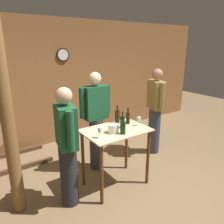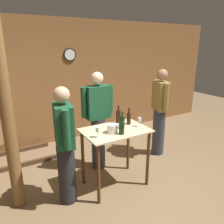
# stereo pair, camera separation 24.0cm
# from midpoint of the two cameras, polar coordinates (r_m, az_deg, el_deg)

# --- Properties ---
(ground_plane) EXTENTS (14.00, 14.00, 0.00)m
(ground_plane) POSITION_cam_midpoint_polar(r_m,az_deg,el_deg) (3.41, 4.18, -21.90)
(ground_plane) COLOR brown
(back_wall) EXTENTS (8.40, 0.08, 2.70)m
(back_wall) POSITION_cam_midpoint_polar(r_m,az_deg,el_deg) (5.01, -14.50, 7.45)
(back_wall) COLOR brown
(back_wall) RESTS_ON ground_plane
(tasting_table) EXTENTS (0.98, 0.66, 0.94)m
(tasting_table) POSITION_cam_midpoint_polar(r_m,az_deg,el_deg) (3.35, -1.09, -7.88)
(tasting_table) COLOR beige
(tasting_table) RESTS_ON ground_plane
(wooden_post) EXTENTS (0.16, 0.16, 2.70)m
(wooden_post) POSITION_cam_midpoint_polar(r_m,az_deg,el_deg) (2.93, -27.95, -0.70)
(wooden_post) COLOR brown
(wooden_post) RESTS_ON ground_plane
(wine_bottle_far_left) EXTENTS (0.08, 0.08, 0.26)m
(wine_bottle_far_left) POSITION_cam_midpoint_polar(r_m,az_deg,el_deg) (3.08, 0.63, -4.03)
(wine_bottle_far_left) COLOR black
(wine_bottle_far_left) RESTS_ON tasting_table
(wine_bottle_left) EXTENTS (0.07, 0.07, 0.26)m
(wine_bottle_left) POSITION_cam_midpoint_polar(r_m,az_deg,el_deg) (3.31, 0.65, -2.54)
(wine_bottle_left) COLOR black
(wine_bottle_left) RESTS_ON tasting_table
(wine_bottle_center) EXTENTS (0.08, 0.08, 0.28)m
(wine_bottle_center) POSITION_cam_midpoint_polar(r_m,az_deg,el_deg) (3.54, -0.54, -1.07)
(wine_bottle_center) COLOR black
(wine_bottle_center) RESTS_ON tasting_table
(wine_bottle_right) EXTENTS (0.06, 0.06, 0.26)m
(wine_bottle_right) POSITION_cam_midpoint_polar(r_m,az_deg,el_deg) (3.48, 2.21, -1.51)
(wine_bottle_right) COLOR black
(wine_bottle_right) RESTS_ON tasting_table
(wine_glass_near_left) EXTENTS (0.06, 0.06, 0.15)m
(wine_glass_near_left) POSITION_cam_midpoint_polar(r_m,az_deg,el_deg) (2.96, -5.53, -4.78)
(wine_glass_near_left) COLOR silver
(wine_glass_near_left) RESTS_ON tasting_table
(wine_glass_near_center) EXTENTS (0.06, 0.06, 0.14)m
(wine_glass_near_center) POSITION_cam_midpoint_polar(r_m,az_deg,el_deg) (3.39, 5.03, -1.96)
(wine_glass_near_center) COLOR silver
(wine_glass_near_center) RESTS_ON tasting_table
(ice_bucket) EXTENTS (0.15, 0.15, 0.13)m
(ice_bucket) POSITION_cam_midpoint_polar(r_m,az_deg,el_deg) (3.13, -1.85, -4.37)
(ice_bucket) COLOR white
(ice_bucket) RESTS_ON tasting_table
(person_host) EXTENTS (0.34, 0.56, 1.72)m
(person_host) POSITION_cam_midpoint_polar(r_m,az_deg,el_deg) (4.39, 9.72, 0.53)
(person_host) COLOR #333847
(person_host) RESTS_ON ground_plane
(person_visitor_with_scarf) EXTENTS (0.29, 0.58, 1.66)m
(person_visitor_with_scarf) POSITION_cam_midpoint_polar(r_m,az_deg,el_deg) (2.97, -13.95, -8.70)
(person_visitor_with_scarf) COLOR #232328
(person_visitor_with_scarf) RESTS_ON ground_plane
(person_visitor_bearded) EXTENTS (0.59, 0.24, 1.73)m
(person_visitor_bearded) POSITION_cam_midpoint_polar(r_m,az_deg,el_deg) (3.77, -6.07, -2.03)
(person_visitor_bearded) COLOR #333847
(person_visitor_bearded) RESTS_ON ground_plane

